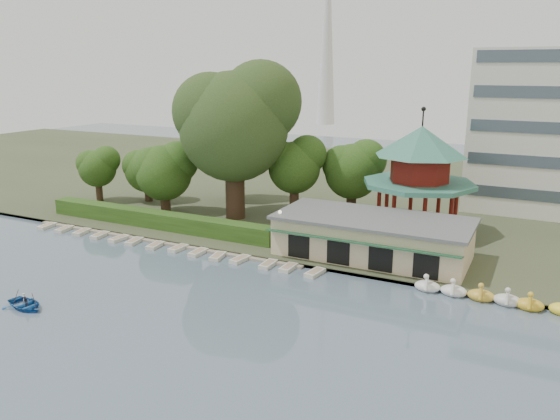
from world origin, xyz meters
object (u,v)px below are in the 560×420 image
Objects in this scene: dock at (160,241)px; rowboat_with_passengers at (25,302)px; big_tree at (236,119)px; pavilion at (420,169)px; boathouse at (372,236)px.

dock is 6.02× the size of rowboat_with_passengers.
pavilion is at bearing 10.32° from big_tree.
pavilion is at bearing 78.72° from boathouse.
dock is 1.82× the size of big_tree.
big_tree is (3.18, 11.01, 12.22)m from dock.
pavilion is 21.72m from big_tree.
pavilion is 2.39× the size of rowboat_with_passengers.
dock is 16.75m from big_tree.
dock is at bearing -167.76° from boathouse.
dock is at bearing -148.34° from pavilion.
big_tree reaches higher than boathouse.
big_tree reaches higher than pavilion.
big_tree is at bearing 85.83° from rowboat_with_passengers.
big_tree is at bearing 73.91° from dock.
pavilion is (24.00, 14.80, 7.36)m from dock.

